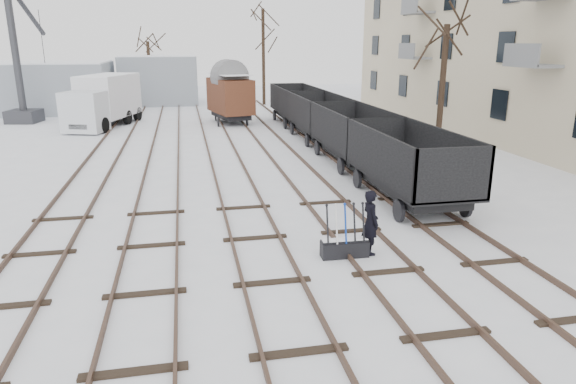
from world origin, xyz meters
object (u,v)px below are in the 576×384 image
crane (21,84)px  box_van_wagon (230,95)px  freight_wagon_a (408,175)px  ground_frame (345,247)px  lorry (104,100)px  worker (370,222)px  panel_van (108,103)px

crane → box_van_wagon: bearing=-2.5°
box_van_wagon → freight_wagon_a: bearing=-90.3°
ground_frame → lorry: lorry is taller
worker → freight_wagon_a: (3.03, 4.37, 0.10)m
ground_frame → freight_wagon_a: bearing=51.0°
panel_van → box_van_wagon: bearing=-16.2°
ground_frame → box_van_wagon: 25.00m
worker → crane: crane is taller
panel_van → crane: (-5.55, -2.51, 1.77)m
panel_van → lorry: bearing=-67.9°
freight_wagon_a → panel_van: bearing=117.5°
lorry → panel_van: 5.96m
ground_frame → panel_van: bearing=109.2°
worker → freight_wagon_a: size_ratio=0.28×
lorry → crane: bearing=169.2°
ground_frame → lorry: 26.82m
box_van_wagon → lorry: size_ratio=0.62×
ground_frame → lorry: size_ratio=0.18×
crane → worker: bearing=-49.3°
box_van_wagon → lorry: lorry is taller
ground_frame → freight_wagon_a: size_ratio=0.23×
lorry → worker: bearing=-49.6°
freight_wagon_a → crane: size_ratio=0.62×
worker → panel_van: panel_van is taller
worker → box_van_wagon: bearing=-3.6°
worker → panel_van: bearing=12.1°
panel_van → freight_wagon_a: bearing=-45.7°
ground_frame → crane: crane is taller
box_van_wagon → ground_frame: bearing=-101.1°
freight_wagon_a → box_van_wagon: size_ratio=1.30×
box_van_wagon → crane: size_ratio=0.48×
box_van_wagon → panel_van: box_van_wagon is taller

